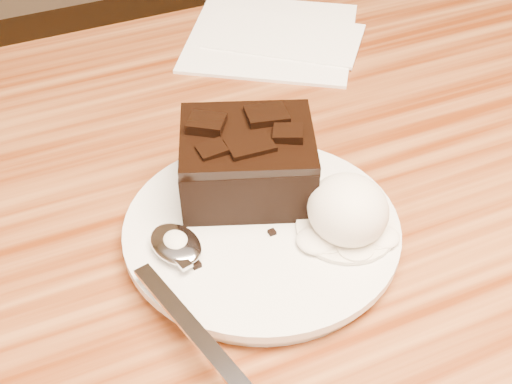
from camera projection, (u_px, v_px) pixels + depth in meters
name	position (u px, v px, depth m)	size (l,w,h in m)	color
plate	(262.00, 233.00, 0.52)	(0.20, 0.20, 0.02)	silver
brownie	(247.00, 165.00, 0.53)	(0.10, 0.08, 0.05)	black
ice_cream_scoop	(348.00, 210.00, 0.49)	(0.06, 0.06, 0.05)	white
melt_puddle	(346.00, 228.00, 0.51)	(0.07, 0.07, 0.00)	silver
spoon	(176.00, 246.00, 0.49)	(0.03, 0.18, 0.01)	silver
napkin	(271.00, 36.00, 0.75)	(0.17, 0.17, 0.01)	white
crumb_a	(196.00, 265.00, 0.48)	(0.01, 0.01, 0.00)	black
crumb_b	(272.00, 232.00, 0.50)	(0.01, 0.01, 0.00)	black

